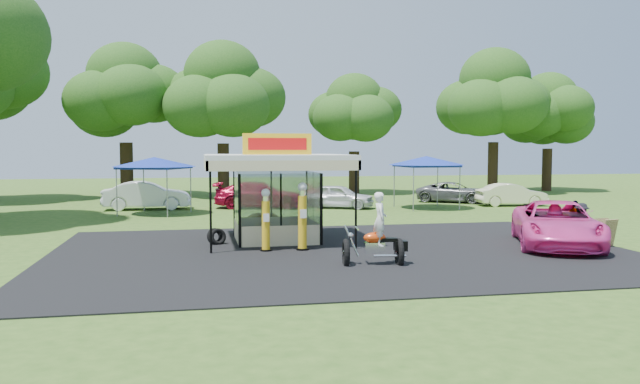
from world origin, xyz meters
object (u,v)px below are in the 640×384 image
at_px(gas_pump_right, 302,218).
at_px(motorcycle, 378,236).
at_px(bg_car_c, 338,196).
at_px(bg_car_e, 511,195).
at_px(gas_station_kiosk, 276,196).
at_px(a_frame_sign, 606,233).
at_px(bg_car_d, 454,192).
at_px(bg_car_b, 260,195).
at_px(gas_pump_left, 266,222).
at_px(tent_west, 154,163).
at_px(pink_sedan, 557,224).
at_px(bg_car_a, 147,195).
at_px(kiosk_car, 269,222).
at_px(spectator_east_a, 581,223).
at_px(tent_east, 426,161).
at_px(spectator_east_b, 575,221).

height_order(gas_pump_right, motorcycle, gas_pump_right).
bearing_deg(bg_car_c, bg_car_e, -66.42).
xyz_separation_m(gas_station_kiosk, a_frame_sign, (11.63, -3.87, -1.25)).
bearing_deg(bg_car_d, bg_car_b, 130.60).
distance_m(bg_car_d, bg_car_e, 4.04).
relative_size(gas_pump_left, bg_car_d, 0.46).
height_order(bg_car_c, tent_west, tent_west).
bearing_deg(pink_sedan, bg_car_a, 155.90).
bearing_deg(kiosk_car, bg_car_e, -58.96).
bearing_deg(tent_west, gas_pump_left, -71.47).
bearing_deg(spectator_east_a, kiosk_car, -26.27).
bearing_deg(tent_east, bg_car_c, 167.71).
bearing_deg(bg_car_b, spectator_east_b, -134.75).
distance_m(kiosk_car, pink_sedan, 11.40).
bearing_deg(motorcycle, bg_car_e, 59.31).
height_order(pink_sedan, spectator_east_a, pink_sedan).
height_order(spectator_east_b, bg_car_a, bg_car_a).
bearing_deg(spectator_east_a, gas_pump_right, -4.25).
bearing_deg(gas_station_kiosk, gas_pump_left, -105.21).
distance_m(pink_sedan, bg_car_e, 16.79).
bearing_deg(tent_west, pink_sedan, -44.08).
relative_size(motorcycle, spectator_east_a, 1.55).
xyz_separation_m(gas_pump_right, kiosk_car, (-0.63, 4.67, -0.69)).
relative_size(gas_pump_right, bg_car_c, 0.57).
bearing_deg(bg_car_d, bg_car_e, -107.42).
relative_size(motorcycle, spectator_east_b, 1.49).
distance_m(a_frame_sign, bg_car_d, 19.28).
height_order(pink_sedan, bg_car_b, pink_sedan).
relative_size(gas_pump_right, spectator_east_a, 1.59).
distance_m(gas_pump_right, kiosk_car, 4.76).
relative_size(gas_station_kiosk, gas_pump_right, 2.22).
height_order(gas_pump_right, spectator_east_a, gas_pump_right).
distance_m(motorcycle, tent_west, 18.73).
bearing_deg(tent_east, pink_sedan, -92.38).
distance_m(bg_car_b, tent_east, 10.28).
height_order(spectator_east_a, bg_car_b, bg_car_b).
height_order(gas_pump_right, spectator_east_b, gas_pump_right).
bearing_deg(bg_car_b, spectator_east_a, -135.44).
bearing_deg(tent_west, spectator_east_a, -39.67).
distance_m(motorcycle, kiosk_car, 8.19).
xyz_separation_m(bg_car_b, bg_car_d, (13.21, 1.50, -0.11)).
bearing_deg(bg_car_a, gas_station_kiosk, -158.19).
distance_m(gas_pump_right, pink_sedan, 9.36).
relative_size(kiosk_car, bg_car_a, 0.56).
relative_size(gas_pump_right, bg_car_a, 0.48).
relative_size(pink_sedan, tent_west, 1.34).
bearing_deg(bg_car_a, gas_pump_left, -163.27).
bearing_deg(spectator_east_a, tent_east, -90.04).
height_order(motorcycle, tent_west, tent_west).
relative_size(gas_pump_right, a_frame_sign, 2.31).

